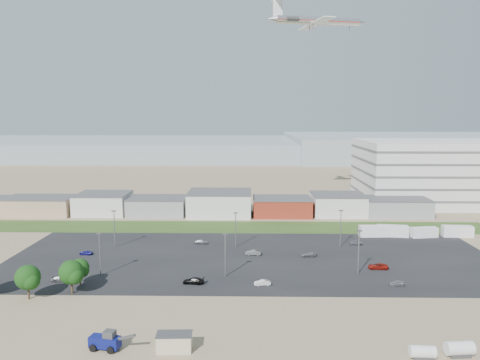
{
  "coord_description": "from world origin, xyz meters",
  "views": [
    {
      "loc": [
        4.2,
        -92.23,
        35.26
      ],
      "look_at": [
        2.09,
        22.0,
        19.24
      ],
      "focal_mm": 35.0,
      "sensor_mm": 36.0,
      "label": 1
    }
  ],
  "objects_px": {
    "parked_car_3": "(193,281)",
    "parked_car_8": "(356,243)",
    "telehandler": "(105,340)",
    "parked_car_6": "(201,242)",
    "parked_car_5": "(86,253)",
    "parked_car_12": "(308,254)",
    "parked_car_2": "(397,283)",
    "storage_tank_nw": "(422,352)",
    "parked_car_10": "(61,279)",
    "airliner": "(318,21)",
    "parked_car_0": "(378,266)",
    "box_trailer_a": "(374,231)",
    "parked_car_13": "(262,283)",
    "portable_shed": "(174,342)",
    "parked_car_7": "(253,253)"
  },
  "relations": [
    {
      "from": "parked_car_10",
      "to": "portable_shed",
      "type": "bearing_deg",
      "value": -138.54
    },
    {
      "from": "telehandler",
      "to": "parked_car_12",
      "type": "distance_m",
      "value": 59.92
    },
    {
      "from": "portable_shed",
      "to": "storage_tank_nw",
      "type": "height_order",
      "value": "portable_shed"
    },
    {
      "from": "telehandler",
      "to": "box_trailer_a",
      "type": "distance_m",
      "value": 89.09
    },
    {
      "from": "parked_car_8",
      "to": "parked_car_7",
      "type": "bearing_deg",
      "value": 103.58
    },
    {
      "from": "parked_car_2",
      "to": "parked_car_3",
      "type": "relative_size",
      "value": 0.71
    },
    {
      "from": "parked_car_3",
      "to": "parked_car_8",
      "type": "height_order",
      "value": "parked_car_3"
    },
    {
      "from": "parked_car_6",
      "to": "parked_car_10",
      "type": "bearing_deg",
      "value": 137.8
    },
    {
      "from": "parked_car_10",
      "to": "box_trailer_a",
      "type": "bearing_deg",
      "value": -66.85
    },
    {
      "from": "parked_car_2",
      "to": "parked_car_8",
      "type": "relative_size",
      "value": 0.91
    },
    {
      "from": "parked_car_7",
      "to": "parked_car_8",
      "type": "relative_size",
      "value": 1.12
    },
    {
      "from": "parked_car_10",
      "to": "parked_car_3",
      "type": "bearing_deg",
      "value": -95.42
    },
    {
      "from": "parked_car_2",
      "to": "storage_tank_nw",
      "type": "bearing_deg",
      "value": -12.84
    },
    {
      "from": "portable_shed",
      "to": "parked_car_12",
      "type": "distance_m",
      "value": 54.22
    },
    {
      "from": "box_trailer_a",
      "to": "parked_car_7",
      "type": "bearing_deg",
      "value": -155.25
    },
    {
      "from": "telehandler",
      "to": "parked_car_13",
      "type": "relative_size",
      "value": 2.14
    },
    {
      "from": "portable_shed",
      "to": "parked_car_13",
      "type": "relative_size",
      "value": 1.56
    },
    {
      "from": "parked_car_6",
      "to": "parked_car_3",
      "type": "bearing_deg",
      "value": -177.07
    },
    {
      "from": "telehandler",
      "to": "parked_car_8",
      "type": "height_order",
      "value": "telehandler"
    },
    {
      "from": "parked_car_7",
      "to": "parked_car_10",
      "type": "relative_size",
      "value": 1.0
    },
    {
      "from": "parked_car_5",
      "to": "parked_car_13",
      "type": "xyz_separation_m",
      "value": [
        44.13,
        -20.58,
        0.01
      ]
    },
    {
      "from": "storage_tank_nw",
      "to": "parked_car_7",
      "type": "relative_size",
      "value": 0.93
    },
    {
      "from": "parked_car_2",
      "to": "parked_car_10",
      "type": "bearing_deg",
      "value": -93.27
    },
    {
      "from": "parked_car_7",
      "to": "parked_car_12",
      "type": "xyz_separation_m",
      "value": [
        13.79,
        -1.1,
        -0.1
      ]
    },
    {
      "from": "airliner",
      "to": "parked_car_12",
      "type": "bearing_deg",
      "value": -111.99
    },
    {
      "from": "airliner",
      "to": "parked_car_7",
      "type": "bearing_deg",
      "value": -123.08
    },
    {
      "from": "parked_car_0",
      "to": "parked_car_13",
      "type": "xyz_separation_m",
      "value": [
        -26.92,
        -10.88,
        -0.07
      ]
    },
    {
      "from": "portable_shed",
      "to": "parked_car_2",
      "type": "height_order",
      "value": "portable_shed"
    },
    {
      "from": "telehandler",
      "to": "parked_car_13",
      "type": "height_order",
      "value": "telehandler"
    },
    {
      "from": "parked_car_5",
      "to": "parked_car_12",
      "type": "relative_size",
      "value": 0.86
    },
    {
      "from": "telehandler",
      "to": "parked_car_6",
      "type": "relative_size",
      "value": 1.95
    },
    {
      "from": "parked_car_12",
      "to": "parked_car_10",
      "type": "bearing_deg",
      "value": -76.41
    },
    {
      "from": "box_trailer_a",
      "to": "parked_car_3",
      "type": "distance_m",
      "value": 62.24
    },
    {
      "from": "portable_shed",
      "to": "parked_car_6",
      "type": "distance_m",
      "value": 58.8
    },
    {
      "from": "telehandler",
      "to": "storage_tank_nw",
      "type": "height_order",
      "value": "telehandler"
    },
    {
      "from": "parked_car_13",
      "to": "parked_car_2",
      "type": "bearing_deg",
      "value": 83.09
    },
    {
      "from": "parked_car_0",
      "to": "parked_car_8",
      "type": "height_order",
      "value": "parked_car_0"
    },
    {
      "from": "parked_car_8",
      "to": "parked_car_12",
      "type": "xyz_separation_m",
      "value": [
        -14.46,
        -10.91,
        -0.05
      ]
    },
    {
      "from": "airliner",
      "to": "parked_car_0",
      "type": "bearing_deg",
      "value": -100.02
    },
    {
      "from": "portable_shed",
      "to": "telehandler",
      "type": "distance_m",
      "value": 10.56
    },
    {
      "from": "box_trailer_a",
      "to": "parked_car_13",
      "type": "bearing_deg",
      "value": -133.41
    },
    {
      "from": "parked_car_12",
      "to": "parked_car_13",
      "type": "bearing_deg",
      "value": -35.92
    },
    {
      "from": "parked_car_0",
      "to": "parked_car_6",
      "type": "relative_size",
      "value": 1.21
    },
    {
      "from": "storage_tank_nw",
      "to": "parked_car_10",
      "type": "relative_size",
      "value": 0.92
    },
    {
      "from": "box_trailer_a",
      "to": "parked_car_5",
      "type": "relative_size",
      "value": 2.62
    },
    {
      "from": "storage_tank_nw",
      "to": "parked_car_12",
      "type": "height_order",
      "value": "storage_tank_nw"
    },
    {
      "from": "box_trailer_a",
      "to": "parked_car_0",
      "type": "height_order",
      "value": "box_trailer_a"
    },
    {
      "from": "parked_car_6",
      "to": "parked_car_10",
      "type": "xyz_separation_m",
      "value": [
        -27.16,
        -29.65,
        0.02
      ]
    },
    {
      "from": "parked_car_0",
      "to": "airliner",
      "type": "bearing_deg",
      "value": -175.32
    },
    {
      "from": "box_trailer_a",
      "to": "parked_car_3",
      "type": "height_order",
      "value": "box_trailer_a"
    }
  ]
}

